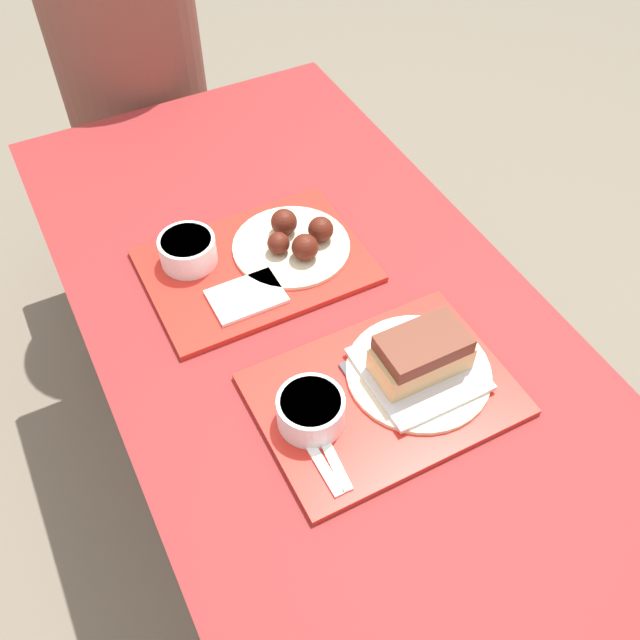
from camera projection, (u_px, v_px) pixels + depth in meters
ground_plane at (319, 504)px, 1.83m from camera, size 12.00×12.00×0.00m
picnic_table at (319, 351)px, 1.35m from camera, size 0.77×1.55×0.74m
picnic_bench_far at (165, 166)px, 2.11m from camera, size 0.74×0.28×0.48m
tray_near at (383, 394)px, 1.16m from camera, size 0.41×0.29×0.01m
tray_far at (256, 265)px, 1.35m from camera, size 0.41×0.29×0.01m
bowl_coleslaw_near at (311, 410)px, 1.09m from camera, size 0.11×0.11×0.05m
brisket_sandwich_plate at (420, 361)px, 1.15m from camera, size 0.24×0.24×0.09m
plastic_fork_near at (313, 450)px, 1.08m from camera, size 0.02×0.17×0.00m
plastic_knife_near at (326, 444)px, 1.09m from camera, size 0.03×0.17×0.00m
condiment_packet at (352, 367)px, 1.18m from camera, size 0.04×0.03×0.01m
bowl_coleslaw_far at (188, 249)px, 1.32m from camera, size 0.11×0.11×0.05m
wings_plate_far at (295, 240)px, 1.36m from camera, size 0.23×0.23×0.06m
napkin_far at (246, 296)px, 1.28m from camera, size 0.13×0.09×0.01m
person_seated_across at (126, 44)px, 1.80m from camera, size 0.38×0.38×0.75m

